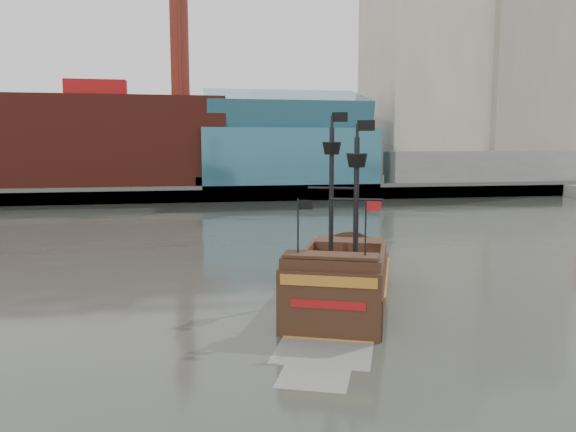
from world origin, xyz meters
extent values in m
plane|color=#272A25|center=(0.00, 0.00, 0.00)|extent=(400.00, 400.00, 0.00)
cube|color=slate|center=(0.00, 92.00, 1.00)|extent=(220.00, 60.00, 2.00)
cube|color=#4C4C49|center=(0.00, 62.50, 1.30)|extent=(220.00, 1.00, 2.60)
cube|color=maroon|center=(-22.00, 72.00, 9.50)|extent=(42.00, 18.00, 15.00)
cube|color=#2A5F72|center=(10.00, 70.00, 7.00)|extent=(30.00, 16.00, 10.00)
cube|color=#C0B69F|center=(40.00, 80.00, 25.00)|extent=(20.00, 22.00, 46.00)
cube|color=gray|center=(58.00, 76.00, 21.00)|extent=(18.00, 18.00, 38.00)
cube|color=#C0B69F|center=(50.00, 97.00, 28.00)|extent=(24.00, 20.00, 52.00)
cube|color=slate|center=(48.00, 66.00, 5.00)|extent=(40.00, 6.00, 6.00)
cylinder|color=maroon|center=(-8.00, 74.00, 28.00)|extent=(3.20, 3.20, 22.00)
cube|color=#2A5F72|center=(10.00, 70.00, 15.00)|extent=(28.00, 14.94, 8.78)
cube|color=slate|center=(78.00, 82.00, 3.50)|extent=(4.00, 4.00, 3.00)
cube|color=#9A3519|center=(75.00, 82.00, 33.00)|extent=(5.00, 2.50, 2.50)
cube|color=black|center=(0.74, 2.43, 0.62)|extent=(9.36, 13.33, 2.67)
cube|color=#4D2B1C|center=(0.74, 2.43, 2.10)|extent=(8.43, 12.00, 0.31)
cube|color=black|center=(2.59, 7.00, 2.46)|extent=(4.96, 3.91, 1.03)
cube|color=black|center=(-1.25, -2.51, 2.87)|extent=(5.13, 3.35, 1.85)
cube|color=black|center=(-1.61, -3.39, 1.23)|extent=(4.76, 2.12, 4.10)
cube|color=#A86920|center=(-1.66, -3.52, 2.87)|extent=(4.31, 1.80, 0.51)
cube|color=maroon|center=(-1.66, -3.52, 1.74)|extent=(3.36, 1.42, 0.41)
cylinder|color=black|center=(0.56, 4.17, 6.26)|extent=(0.37, 0.37, 8.00)
cylinder|color=black|center=(0.91, 0.37, 5.95)|extent=(0.37, 0.37, 7.39)
cone|color=black|center=(0.56, 4.17, 9.03)|extent=(1.47, 1.47, 0.72)
cone|color=black|center=(0.91, 0.37, 8.41)|extent=(1.47, 1.47, 0.72)
cube|color=black|center=(0.99, 3.99, 10.87)|extent=(0.87, 0.37, 0.56)
cube|color=black|center=(1.34, 0.20, 10.26)|extent=(0.87, 0.37, 0.56)
cube|color=gray|center=(-2.25, -4.99, 0.01)|extent=(5.42, 5.06, 0.02)
camera|label=1|loc=(-8.37, -28.46, 9.27)|focal=35.00mm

